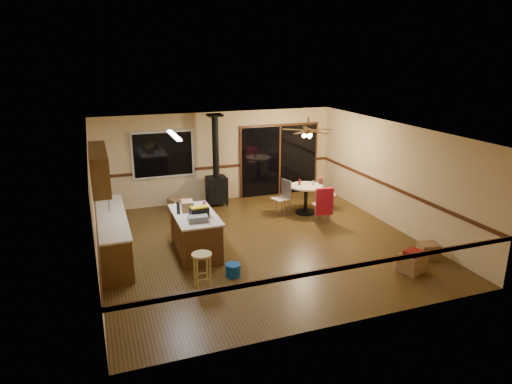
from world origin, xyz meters
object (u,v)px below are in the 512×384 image
dining_table (306,194)px  chair_left (284,193)px  toolbox_grey (198,219)px  chair_near (324,201)px  blue_bucket (233,270)px  box_corner_b (428,251)px  toolbox_black (199,213)px  box_corner_a (412,263)px  kitchen_island (196,234)px  chair_right (321,189)px  box_under_window (178,205)px  bar_stool (202,271)px  wood_stove (216,180)px

dining_table → chair_left: size_ratio=1.72×
toolbox_grey → chair_near: toolbox_grey is taller
blue_bucket → box_corner_b: box_corner_b is taller
toolbox_black → blue_bucket: (0.39, -1.07, -0.88)m
box_corner_a → toolbox_grey: bearing=154.5°
kitchen_island → box_corner_b: (4.60, -1.93, -0.29)m
chair_near → chair_right: same height
blue_bucket → box_under_window: (-0.30, 4.17, 0.07)m
bar_stool → box_under_window: bar_stool is taller
chair_left → box_corner_a: (1.07, -4.01, -0.41)m
kitchen_island → chair_near: (3.47, 0.66, 0.14)m
box_under_window → box_corner_b: 6.54m
blue_bucket → wood_stove: bearing=78.8°
bar_stool → chair_near: (3.69, 2.21, 0.26)m
bar_stool → wood_stove: bearing=71.6°
box_corner_b → toolbox_grey: bearing=162.7°
toolbox_grey → dining_table: (3.43, 2.03, -0.43)m
chair_near → chair_left: bearing=123.9°
chair_near → box_corner_a: bearing=-82.6°
dining_table → kitchen_island: bearing=-155.5°
chair_near → toolbox_grey: bearing=-161.9°
dining_table → box_under_window: size_ratio=1.87×
toolbox_black → kitchen_island: bearing=101.2°
wood_stove → chair_near: wood_stove is taller
bar_stool → chair_left: 4.41m
chair_right → box_corner_a: 4.04m
chair_left → toolbox_black: bearing=-145.1°
chair_left → box_corner_b: bearing=-63.3°
blue_bucket → box_under_window: bearing=94.1°
toolbox_grey → box_corner_b: (4.64, -1.45, -0.80)m
chair_near → box_under_window: 4.01m
chair_right → wood_stove: bearing=152.4°
toolbox_black → bar_stool: 1.49m
chair_right → box_under_window: (-3.78, 1.19, -0.41)m
blue_bucket → box_under_window: size_ratio=0.63×
toolbox_grey → dining_table: toolbox_grey is taller
toolbox_grey → box_under_window: toolbox_grey is taller
toolbox_grey → blue_bucket: size_ratio=1.35×
toolbox_grey → chair_left: bearing=37.3°
wood_stove → blue_bucket: (-0.86, -4.36, -0.60)m
chair_left → box_under_window: bearing=155.7°
chair_left → box_under_window: (-2.64, 1.19, -0.40)m
wood_stove → dining_table: 2.58m
kitchen_island → toolbox_black: 0.60m
chair_left → chair_near: size_ratio=0.74×
toolbox_grey → kitchen_island: bearing=85.4°
toolbox_black → dining_table: (3.34, 1.78, -0.48)m
blue_bucket → dining_table: dining_table is taller
chair_right → box_corner_a: bearing=-91.0°
toolbox_black → box_corner_a: bearing=-28.9°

